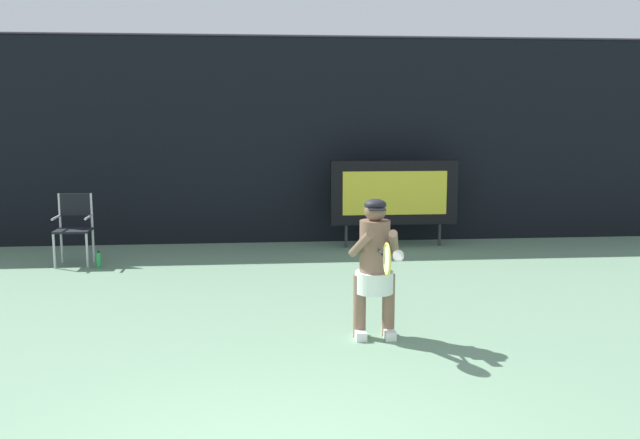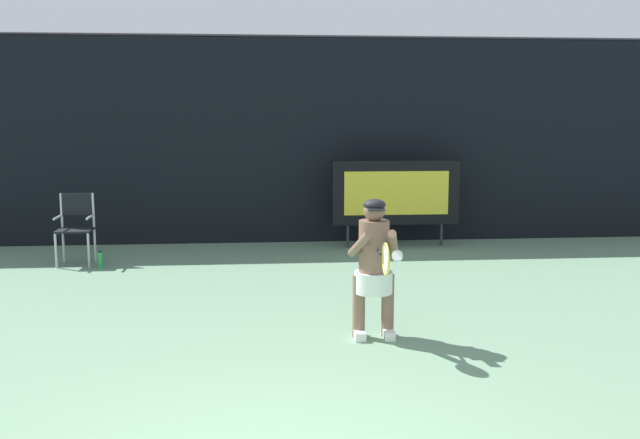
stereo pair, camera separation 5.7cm
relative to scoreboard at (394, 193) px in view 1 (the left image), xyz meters
The scene contains 6 objects.
backdrop_screen 2.53m from the scoreboard, 163.96° to the left, with size 18.00×0.12×3.66m.
scoreboard is the anchor object (origin of this frame).
umpire_chair 5.24m from the scoreboard, 169.30° to the right, with size 0.52×0.44×1.08m.
water_bottle 4.97m from the scoreboard, 164.51° to the right, with size 0.07×0.07×0.27m.
tennis_player 5.02m from the scoreboard, 103.53° to the right, with size 0.53×0.61×1.43m.
tennis_racket 5.53m from the scoreboard, 102.06° to the right, with size 0.03×0.60×0.31m.
Camera 1 is at (-0.07, -3.81, 2.26)m, focal length 38.73 mm.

